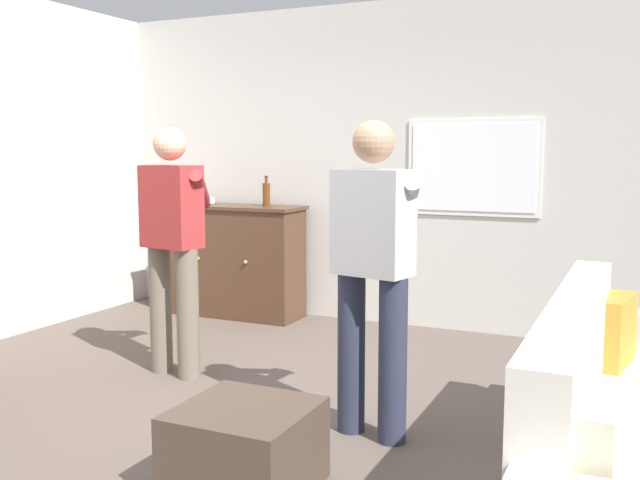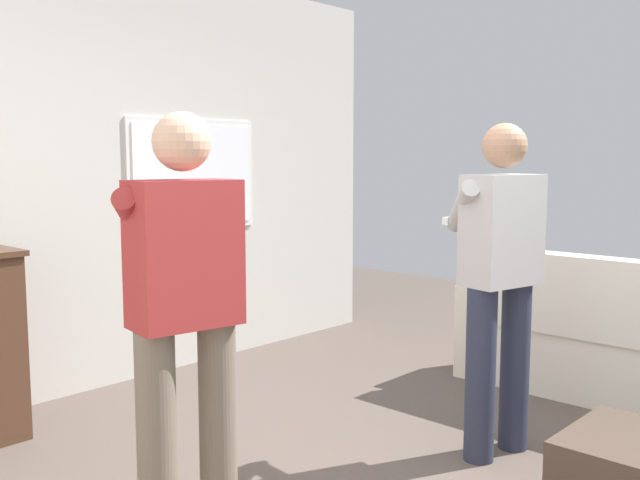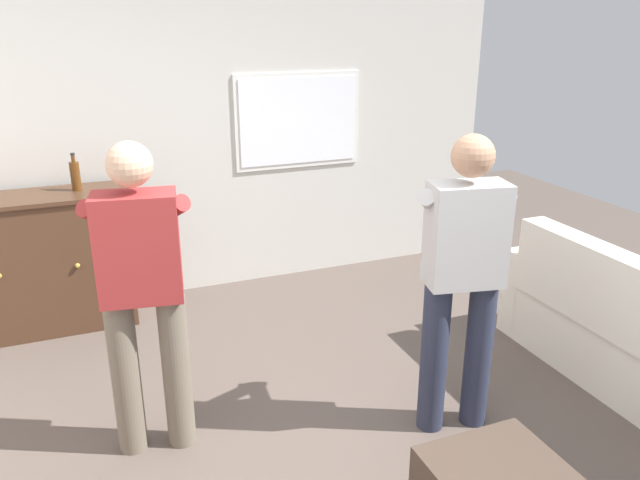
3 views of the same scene
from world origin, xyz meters
name	(u,v)px [view 2 (image 2 of 3)]	position (x,y,z in m)	size (l,w,h in m)	color
wall_back_with_window	(89,175)	(0.02, 2.66, 1.40)	(5.20, 0.15, 2.80)	beige
person_standing_left	(184,310)	(-0.76, 0.60, 0.94)	(0.55, 0.50, 1.68)	#6B6051
person_standing_right	(499,273)	(0.84, 0.16, 0.94)	(0.55, 0.51, 1.68)	#282D42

